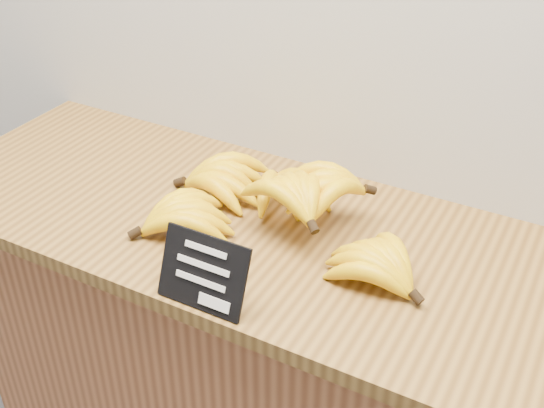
{
  "coord_description": "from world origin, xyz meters",
  "views": [
    {
      "loc": [
        0.55,
        1.82,
        1.67
      ],
      "look_at": [
        0.08,
        2.7,
        1.02
      ],
      "focal_mm": 45.0,
      "sensor_mm": 36.0,
      "label": 1
    }
  ],
  "objects": [
    {
      "name": "counter",
      "position": [
        0.08,
        2.75,
        0.45
      ],
      "size": [
        1.28,
        0.5,
        0.9
      ],
      "primitive_type": "cube",
      "color": "#985831",
      "rests_on": "ground"
    },
    {
      "name": "counter_top",
      "position": [
        0.08,
        2.75,
        0.92
      ],
      "size": [
        1.53,
        0.54,
        0.03
      ],
      "primitive_type": "cube",
      "color": "brown",
      "rests_on": "counter"
    },
    {
      "name": "chalkboard_sign",
      "position": [
        0.05,
        2.52,
        0.99
      ],
      "size": [
        0.15,
        0.05,
        0.12
      ],
      "primitive_type": "cube",
      "rotation": [
        -0.39,
        0.0,
        0.0
      ],
      "color": "black",
      "rests_on": "counter_top"
    },
    {
      "name": "banana_pile",
      "position": [
        0.05,
        2.76,
        0.98
      ],
      "size": [
        0.57,
        0.36,
        0.12
      ],
      "color": "yellow",
      "rests_on": "counter_top"
    }
  ]
}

